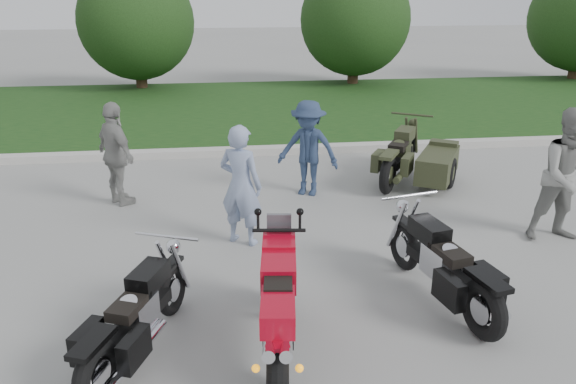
{
  "coord_description": "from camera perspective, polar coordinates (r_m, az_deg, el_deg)",
  "views": [
    {
      "loc": [
        -0.48,
        -5.24,
        3.4
      ],
      "look_at": [
        0.35,
        1.59,
        0.8
      ],
      "focal_mm": 35.0,
      "sensor_mm": 36.0,
      "label": 1
    }
  ],
  "objects": [
    {
      "name": "ground",
      "position": [
        6.27,
        -1.46,
        -12.17
      ],
      "size": [
        80.0,
        80.0,
        0.0
      ],
      "primitive_type": "plane",
      "color": "#979792",
      "rests_on": "ground"
    },
    {
      "name": "curb",
      "position": [
        11.73,
        -4.3,
        4.16
      ],
      "size": [
        60.0,
        0.3,
        0.15
      ],
      "primitive_type": "cube",
      "color": "#BAB7AF",
      "rests_on": "ground"
    },
    {
      "name": "grass_strip",
      "position": [
        15.76,
        -5.06,
        8.39
      ],
      "size": [
        60.0,
        8.0,
        0.14
      ],
      "primitive_type": "cube",
      "color": "#2D511B",
      "rests_on": "ground"
    },
    {
      "name": "tree_mid_left",
      "position": [
        18.95,
        -15.16,
        16.35
      ],
      "size": [
        3.6,
        3.6,
        4.0
      ],
      "color": "#3F2B1C",
      "rests_on": "ground"
    },
    {
      "name": "tree_mid_right",
      "position": [
        19.31,
        6.82,
        16.96
      ],
      "size": [
        3.6,
        3.6,
        4.0
      ],
      "color": "#3F2B1C",
      "rests_on": "ground"
    },
    {
      "name": "sportbike_red",
      "position": [
        5.36,
        -0.97,
        -11.28
      ],
      "size": [
        0.48,
        2.02,
        0.96
      ],
      "rotation": [
        0.0,
        0.0,
        -0.11
      ],
      "color": "black",
      "rests_on": "ground"
    },
    {
      "name": "cruiser_left",
      "position": [
        5.59,
        -15.36,
        -12.61
      ],
      "size": [
        0.86,
        1.94,
        0.78
      ],
      "rotation": [
        0.0,
        0.0,
        -0.37
      ],
      "color": "black",
      "rests_on": "ground"
    },
    {
      "name": "cruiser_right",
      "position": [
        6.46,
        15.74,
        -7.54
      ],
      "size": [
        0.67,
        2.15,
        0.84
      ],
      "rotation": [
        0.0,
        0.0,
        0.21
      ],
      "color": "black",
      "rests_on": "ground"
    },
    {
      "name": "cruiser_sidecar",
      "position": [
        10.16,
        13.36,
        3.0
      ],
      "size": [
        1.77,
        2.12,
        0.88
      ],
      "rotation": [
        0.0,
        0.0,
        -0.54
      ],
      "color": "black",
      "rests_on": "ground"
    },
    {
      "name": "person_stripe",
      "position": [
        7.52,
        -4.82,
        0.67
      ],
      "size": [
        0.73,
        0.65,
        1.67
      ],
      "primitive_type": "imported",
      "rotation": [
        0.0,
        0.0,
        2.61
      ],
      "color": "#8B9BBD",
      "rests_on": "ground"
    },
    {
      "name": "person_grey",
      "position": [
        8.46,
        26.66,
        1.45
      ],
      "size": [
        0.92,
        0.73,
        1.86
      ],
      "primitive_type": "imported",
      "rotation": [
        0.0,
        0.0,
        -0.03
      ],
      "color": "gray",
      "rests_on": "ground"
    },
    {
      "name": "person_denim",
      "position": [
        9.3,
        2.05,
        4.43
      ],
      "size": [
        1.19,
        0.98,
        1.6
      ],
      "primitive_type": "imported",
      "rotation": [
        0.0,
        0.0,
        -0.44
      ],
      "color": "navy",
      "rests_on": "ground"
    },
    {
      "name": "person_back",
      "position": [
        9.26,
        -17.05,
        3.68
      ],
      "size": [
        0.91,
        1.03,
        1.67
      ],
      "primitive_type": "imported",
      "rotation": [
        0.0,
        0.0,
        2.21
      ],
      "color": "gray",
      "rests_on": "ground"
    }
  ]
}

